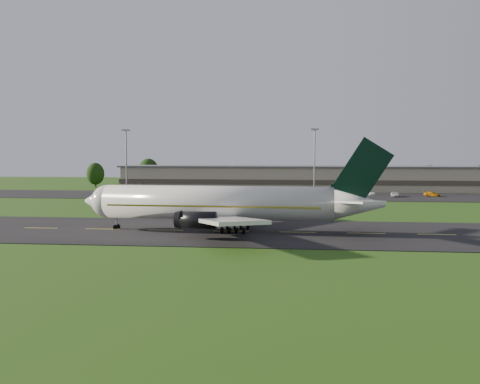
# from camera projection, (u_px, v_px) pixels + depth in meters

# --- Properties ---
(ground) EXTENTS (360.00, 360.00, 0.00)m
(ground) POSITION_uv_depth(u_px,v_px,m) (298.00, 233.00, 87.17)
(ground) COLOR #1F4812
(ground) RESTS_ON ground
(taxiway) EXTENTS (220.00, 30.00, 0.10)m
(taxiway) POSITION_uv_depth(u_px,v_px,m) (298.00, 232.00, 87.16)
(taxiway) COLOR black
(taxiway) RESTS_ON ground
(apron) EXTENTS (260.00, 30.00, 0.10)m
(apron) POSITION_uv_depth(u_px,v_px,m) (298.00, 196.00, 158.53)
(apron) COLOR black
(apron) RESTS_ON ground
(airliner) EXTENTS (51.29, 42.16, 15.57)m
(airliner) POSITION_uv_depth(u_px,v_px,m) (222.00, 204.00, 88.12)
(airliner) COLOR white
(airliner) RESTS_ON ground
(terminal) EXTENTS (145.00, 16.00, 8.40)m
(terminal) POSITION_uv_depth(u_px,v_px,m) (317.00, 179.00, 181.51)
(terminal) COLOR tan
(terminal) RESTS_ON ground
(light_mast_west) EXTENTS (2.40, 1.20, 20.35)m
(light_mast_west) POSITION_uv_depth(u_px,v_px,m) (126.00, 153.00, 171.46)
(light_mast_west) COLOR gray
(light_mast_west) RESTS_ON ground
(light_mast_centre) EXTENTS (2.40, 1.20, 20.35)m
(light_mast_centre) POSITION_uv_depth(u_px,v_px,m) (315.00, 153.00, 164.96)
(light_mast_centre) COLOR gray
(light_mast_centre) RESTS_ON ground
(tree_line) EXTENTS (199.03, 9.25, 10.68)m
(tree_line) POSITION_uv_depth(u_px,v_px,m) (372.00, 175.00, 189.26)
(tree_line) COLOR black
(tree_line) RESTS_ON ground
(service_vehicle_a) EXTENTS (2.62, 4.20, 1.33)m
(service_vehicle_a) POSITION_uv_depth(u_px,v_px,m) (216.00, 194.00, 158.12)
(service_vehicle_a) COLOR #CF930C
(service_vehicle_a) RESTS_ON apron
(service_vehicle_b) EXTENTS (4.78, 2.96, 1.49)m
(service_vehicle_b) POSITION_uv_depth(u_px,v_px,m) (241.00, 192.00, 164.41)
(service_vehicle_b) COLOR #9C0A0F
(service_vehicle_b) RESTS_ON apron
(service_vehicle_c) EXTENTS (2.97, 5.29, 1.40)m
(service_vehicle_c) POSITION_uv_depth(u_px,v_px,m) (395.00, 194.00, 155.74)
(service_vehicle_c) COLOR silver
(service_vehicle_c) RESTS_ON apron
(service_vehicle_d) EXTENTS (5.02, 4.25, 1.38)m
(service_vehicle_d) POSITION_uv_depth(u_px,v_px,m) (432.00, 194.00, 156.94)
(service_vehicle_d) COLOR #C0760B
(service_vehicle_d) RESTS_ON apron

